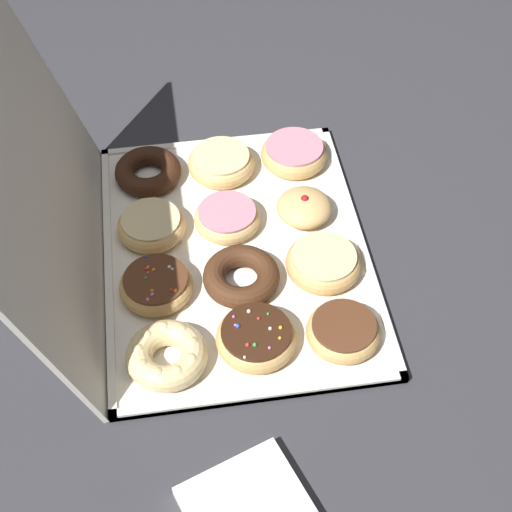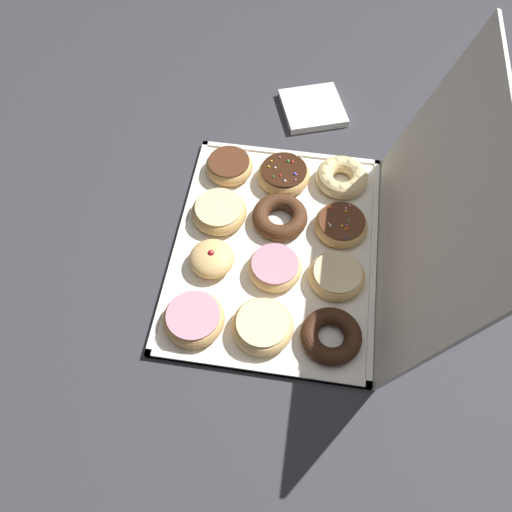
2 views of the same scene
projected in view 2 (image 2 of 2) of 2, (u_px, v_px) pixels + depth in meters
The scene contains 16 objects.
ground_plane at pixel (275, 250), 1.11m from camera, with size 3.00×3.00×0.00m, color #333338.
donut_box at pixel (275, 249), 1.11m from camera, with size 0.55×0.42×0.01m.
box_lid_open at pixel (434, 206), 0.92m from camera, with size 0.55×0.42×0.01m, color silver.
chocolate_frosted_donut_0 at pixel (229, 166), 1.20m from camera, with size 0.11×0.11×0.04m.
glazed_ring_donut_1 at pixel (219, 211), 1.13m from camera, with size 0.12×0.12×0.04m.
jelly_filled_donut_2 at pixel (212, 258), 1.06m from camera, with size 0.09×0.09×0.05m.
pink_frosted_donut_3 at pixel (194, 319), 0.99m from camera, with size 0.12×0.12×0.04m.
sprinkle_donut_4 at pixel (284, 174), 1.18m from camera, with size 0.12×0.12×0.04m.
chocolate_cake_ring_donut_5 at pixel (282, 217), 1.12m from camera, with size 0.12×0.12×0.04m.
pink_frosted_donut_6 at pixel (275, 267), 1.06m from camera, with size 0.11×0.11×0.03m.
glazed_ring_donut_7 at pixel (261, 326), 0.99m from camera, with size 0.12×0.12×0.04m.
cruller_donut_8 at pixel (342, 177), 1.18m from camera, with size 0.12×0.12×0.04m.
sprinkle_donut_9 at pixel (341, 225), 1.11m from camera, with size 0.11×0.11×0.04m.
glazed_ring_donut_10 at pixel (337, 276), 1.05m from camera, with size 0.11×0.11×0.04m.
chocolate_cake_ring_donut_11 at pixel (331, 336), 0.98m from camera, with size 0.12×0.12×0.03m.
napkin_stack at pixel (313, 108), 1.33m from camera, with size 0.15×0.15×0.02m, color white.
Camera 2 is at (0.60, 0.05, 0.94)m, focal length 36.85 mm.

